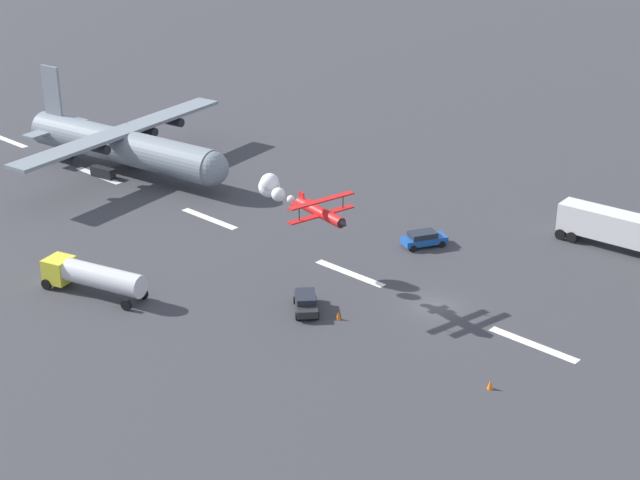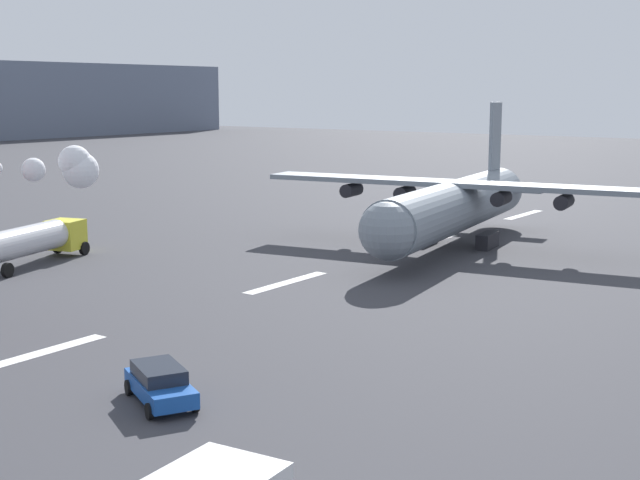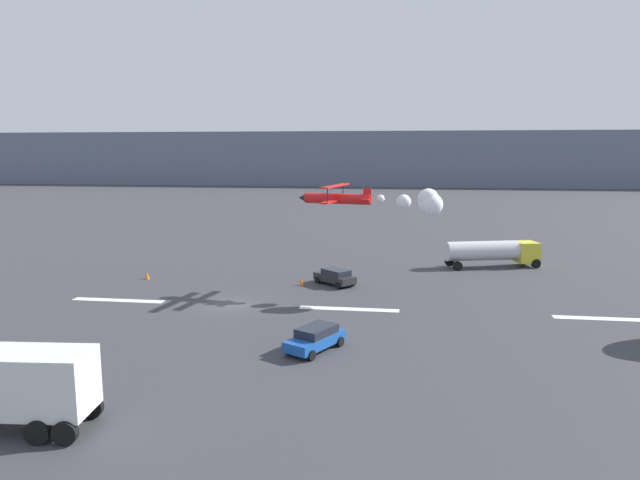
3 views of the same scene
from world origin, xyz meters
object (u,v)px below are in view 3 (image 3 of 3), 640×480
object	(u,v)px
fuel_tanker_truck	(493,251)
traffic_cone_near	(147,275)
stunt_biplane_red	(397,201)
airport_staff_sedan	(335,276)
traffic_cone_far	(301,281)
followme_car_yellow	(315,338)

from	to	relation	value
fuel_tanker_truck	traffic_cone_near	distance (m)	36.37
stunt_biplane_red	traffic_cone_near	xyz separation A→B (m)	(-24.27, 3.23, -7.96)
airport_staff_sedan	fuel_tanker_truck	bearing A→B (deg)	33.02
fuel_tanker_truck	traffic_cone_far	xyz separation A→B (m)	(-19.21, -11.13, -1.38)
fuel_tanker_truck	followme_car_yellow	xyz separation A→B (m)	(-15.39, -28.20, -0.94)
airport_staff_sedan	traffic_cone_far	bearing A→B (deg)	-167.83
traffic_cone_far	fuel_tanker_truck	bearing A→B (deg)	30.09
airport_staff_sedan	traffic_cone_near	size ratio (longest dim) A/B	5.79
fuel_tanker_truck	stunt_biplane_red	bearing A→B (deg)	-127.06
airport_staff_sedan	stunt_biplane_red	bearing A→B (deg)	-31.34
stunt_biplane_red	followme_car_yellow	bearing A→B (deg)	-108.92
stunt_biplane_red	traffic_cone_near	distance (m)	25.75
traffic_cone_near	fuel_tanker_truck	bearing A→B (deg)	17.03
stunt_biplane_red	followme_car_yellow	xyz separation A→B (m)	(-4.91, -14.33, -7.52)
traffic_cone_far	followme_car_yellow	bearing A→B (deg)	-77.39
followme_car_yellow	traffic_cone_far	bearing A→B (deg)	102.61
fuel_tanker_truck	followme_car_yellow	world-z (taller)	fuel_tanker_truck
fuel_tanker_truck	airport_staff_sedan	size ratio (longest dim) A/B	2.40
stunt_biplane_red	traffic_cone_near	bearing A→B (deg)	172.42
stunt_biplane_red	traffic_cone_near	size ratio (longest dim) A/B	16.93
traffic_cone_far	stunt_biplane_red	bearing A→B (deg)	-17.45
stunt_biplane_red	airport_staff_sedan	size ratio (longest dim) A/B	2.92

